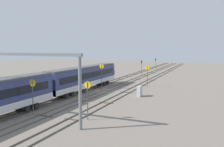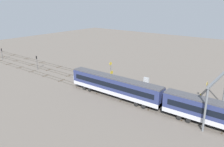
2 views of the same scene
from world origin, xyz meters
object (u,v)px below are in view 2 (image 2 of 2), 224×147
overhead_gantry (218,88)px  speed_sign_mid_trackside (111,67)px  speed_sign_near_foreground (200,102)px  signal_light_trackside_approach (2,52)px  speed_sign_distant_end (207,89)px  signal_light_trackside_departure (37,61)px  speed_sign_far_trackside (112,78)px  relay_cabinet (146,81)px

overhead_gantry → speed_sign_mid_trackside: bearing=-11.3°
speed_sign_near_foreground → signal_light_trackside_approach: 73.86m
speed_sign_distant_end → signal_light_trackside_approach: speed_sign_distant_end is taller
speed_sign_mid_trackside → signal_light_trackside_departure: bearing=18.9°
speed_sign_near_foreground → speed_sign_far_trackside: speed_sign_far_trackside is taller
speed_sign_distant_end → relay_cabinet: (15.97, -1.81, -2.12)m
speed_sign_near_foreground → signal_light_trackside_departure: 51.92m
speed_sign_near_foreground → signal_light_trackside_approach: size_ratio=1.10×
speed_sign_far_trackside → speed_sign_mid_trackside: bearing=-50.1°
relay_cabinet → speed_sign_near_foreground: bearing=151.2°
speed_sign_near_foreground → signal_light_trackside_approach: bearing=0.5°
speed_sign_distant_end → relay_cabinet: bearing=-6.5°
speed_sign_near_foreground → speed_sign_distant_end: speed_sign_distant_end is taller
overhead_gantry → signal_light_trackside_approach: (76.26, 2.41, -3.12)m
signal_light_trackside_approach → speed_sign_far_trackside: bearing=-179.6°
speed_sign_distant_end → signal_light_trackside_approach: bearing=6.4°
speed_sign_mid_trackside → speed_sign_distant_end: size_ratio=0.99×
signal_light_trackside_departure → signal_light_trackside_approach: bearing=0.7°
speed_sign_near_foreground → signal_light_trackside_approach: (73.86, 0.62, -0.25)m
signal_light_trackside_approach → relay_cabinet: 57.80m
overhead_gantry → signal_light_trackside_approach: overhead_gantry is taller
overhead_gantry → relay_cabinet: bearing=-21.3°
speed_sign_mid_trackside → signal_light_trackside_approach: bearing=10.5°
speed_sign_distant_end → signal_light_trackside_departure: speed_sign_distant_end is taller
speed_sign_mid_trackside → relay_cabinet: (-10.99, -1.46, -2.16)m
relay_cabinet → speed_sign_far_trackside: bearing=66.2°
speed_sign_near_foreground → signal_light_trackside_departure: (51.92, 0.34, -0.10)m
overhead_gantry → relay_cabinet: overhead_gantry is taller
overhead_gantry → speed_sign_far_trackside: overhead_gantry is taller
signal_light_trackside_approach → speed_sign_mid_trackside: bearing=-169.5°
speed_sign_near_foreground → speed_sign_distant_end: bearing=-82.5°
overhead_gantry → speed_sign_distant_end: (3.39, -5.73, -2.86)m
speed_sign_mid_trackside → relay_cabinet: 11.29m
signal_light_trackside_departure → speed_sign_far_trackside: bearing=-179.8°
speed_sign_far_trackside → overhead_gantry: bearing=-175.1°
speed_sign_near_foreground → speed_sign_distant_end: 7.59m
signal_light_trackside_approach → signal_light_trackside_departure: bearing=-179.3°
signal_light_trackside_departure → overhead_gantry: bearing=-177.8°
overhead_gantry → speed_sign_mid_trackside: (30.35, -6.08, -2.83)m
speed_sign_near_foreground → speed_sign_mid_trackside: 29.03m
speed_sign_distant_end → relay_cabinet: size_ratio=2.51×
speed_sign_near_foreground → relay_cabinet: size_ratio=2.48×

